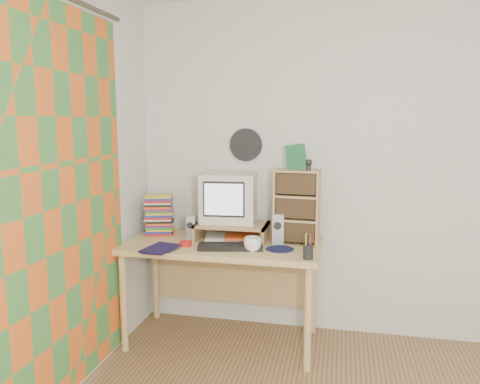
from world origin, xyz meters
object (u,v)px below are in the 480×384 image
at_px(crt_monitor, 229,198).
at_px(cd_rack, 297,206).
at_px(dvd_stack, 159,216).
at_px(mug, 253,244).
at_px(desk, 224,258).
at_px(keyboard, 231,247).
at_px(diary, 149,245).

xyz_separation_m(crt_monitor, cd_rack, (0.51, -0.04, -0.04)).
height_order(dvd_stack, mug, dvd_stack).
distance_m(desk, keyboard, 0.28).
bearing_deg(cd_rack, crt_monitor, 179.51).
relative_size(dvd_stack, cd_rack, 0.54).
xyz_separation_m(crt_monitor, dvd_stack, (-0.55, -0.01, -0.16)).
bearing_deg(desk, keyboard, -65.36).
height_order(keyboard, diary, diary).
height_order(desk, keyboard, keyboard).
height_order(mug, diary, mug).
bearing_deg(keyboard, mug, -18.38).
height_order(dvd_stack, diary, dvd_stack).
bearing_deg(cd_rack, diary, -155.03).
bearing_deg(cd_rack, dvd_stack, -178.11).
distance_m(desk, diary, 0.58).
height_order(desk, cd_rack, cd_rack).
distance_m(dvd_stack, cd_rack, 1.06).
distance_m(desk, cd_rack, 0.66).
distance_m(keyboard, cd_rack, 0.56).
xyz_separation_m(desk, cd_rack, (0.52, 0.05, 0.40)).
distance_m(desk, mug, 0.39).
bearing_deg(keyboard, cd_rack, 20.79).
xyz_separation_m(desk, keyboard, (0.10, -0.21, 0.15)).
bearing_deg(crt_monitor, cd_rack, -9.18).
bearing_deg(crt_monitor, diary, -143.02).
distance_m(crt_monitor, dvd_stack, 0.57).
relative_size(mug, diary, 0.52).
height_order(cd_rack, diary, cd_rack).
bearing_deg(keyboard, diary, -178.88).
height_order(desk, diary, diary).
relative_size(desk, crt_monitor, 3.67).
height_order(dvd_stack, cd_rack, cd_rack).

